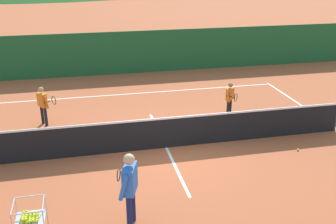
{
  "coord_description": "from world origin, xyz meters",
  "views": [
    {
      "loc": [
        -2.2,
        -10.2,
        5.3
      ],
      "look_at": [
        0.06,
        0.02,
        1.13
      ],
      "focal_mm": 41.78,
      "sensor_mm": 36.0,
      "label": 1
    }
  ],
  "objects_px": {
    "tennis_net": "(166,132)",
    "ball_cart": "(29,217)",
    "instructor": "(130,184)",
    "student_1": "(230,96)",
    "student_0": "(43,102)",
    "tennis_ball_0": "(135,179)",
    "tennis_ball_4": "(298,150)"
  },
  "relations": [
    {
      "from": "tennis_net",
      "to": "tennis_ball_0",
      "type": "distance_m",
      "value": 2.06
    },
    {
      "from": "tennis_net",
      "to": "student_0",
      "type": "height_order",
      "value": "student_0"
    },
    {
      "from": "tennis_ball_0",
      "to": "student_0",
      "type": "bearing_deg",
      "value": 120.41
    },
    {
      "from": "instructor",
      "to": "student_0",
      "type": "distance_m",
      "value": 6.32
    },
    {
      "from": "student_0",
      "to": "instructor",
      "type": "bearing_deg",
      "value": -70.13
    },
    {
      "from": "instructor",
      "to": "tennis_ball_4",
      "type": "bearing_deg",
      "value": 24.07
    },
    {
      "from": "student_1",
      "to": "tennis_net",
      "type": "bearing_deg",
      "value": -144.15
    },
    {
      "from": "student_1",
      "to": "tennis_ball_0",
      "type": "xyz_separation_m",
      "value": [
        -3.9,
        -3.6,
        -0.71
      ]
    },
    {
      "from": "student_1",
      "to": "student_0",
      "type": "bearing_deg",
      "value": 174.58
    },
    {
      "from": "tennis_ball_4",
      "to": "tennis_ball_0",
      "type": "bearing_deg",
      "value": -173.01
    },
    {
      "from": "tennis_ball_0",
      "to": "tennis_ball_4",
      "type": "xyz_separation_m",
      "value": [
        4.9,
        0.6,
        0.0
      ]
    },
    {
      "from": "student_0",
      "to": "tennis_ball_4",
      "type": "bearing_deg",
      "value": -26.06
    },
    {
      "from": "tennis_ball_0",
      "to": "instructor",
      "type": "bearing_deg",
      "value": -100.54
    },
    {
      "from": "student_1",
      "to": "tennis_ball_0",
      "type": "bearing_deg",
      "value": -137.25
    },
    {
      "from": "instructor",
      "to": "tennis_ball_0",
      "type": "xyz_separation_m",
      "value": [
        0.32,
        1.73,
        -0.98
      ]
    },
    {
      "from": "instructor",
      "to": "student_0",
      "type": "xyz_separation_m",
      "value": [
        -2.15,
        5.94,
        -0.21
      ]
    },
    {
      "from": "tennis_ball_4",
      "to": "instructor",
      "type": "bearing_deg",
      "value": -155.93
    },
    {
      "from": "tennis_net",
      "to": "student_0",
      "type": "bearing_deg",
      "value": 144.69
    },
    {
      "from": "student_1",
      "to": "tennis_ball_0",
      "type": "distance_m",
      "value": 5.35
    },
    {
      "from": "instructor",
      "to": "ball_cart",
      "type": "relative_size",
      "value": 1.88
    },
    {
      "from": "student_0",
      "to": "tennis_ball_0",
      "type": "height_order",
      "value": "student_0"
    },
    {
      "from": "instructor",
      "to": "student_0",
      "type": "bearing_deg",
      "value": 109.87
    },
    {
      "from": "instructor",
      "to": "tennis_ball_0",
      "type": "bearing_deg",
      "value": 79.46
    },
    {
      "from": "student_1",
      "to": "ball_cart",
      "type": "relative_size",
      "value": 1.37
    },
    {
      "from": "tennis_net",
      "to": "ball_cart",
      "type": "bearing_deg",
      "value": -135.01
    },
    {
      "from": "tennis_net",
      "to": "ball_cart",
      "type": "xyz_separation_m",
      "value": [
        -3.48,
        -3.48,
        0.09
      ]
    },
    {
      "from": "instructor",
      "to": "ball_cart",
      "type": "bearing_deg",
      "value": -176.63
    },
    {
      "from": "student_1",
      "to": "tennis_ball_4",
      "type": "relative_size",
      "value": 18.12
    },
    {
      "from": "tennis_ball_4",
      "to": "student_0",
      "type": "bearing_deg",
      "value": 153.94
    },
    {
      "from": "tennis_net",
      "to": "tennis_ball_4",
      "type": "relative_size",
      "value": 166.48
    },
    {
      "from": "ball_cart",
      "to": "tennis_ball_0",
      "type": "xyz_separation_m",
      "value": [
        2.31,
        1.85,
        -0.56
      ]
    },
    {
      "from": "instructor",
      "to": "ball_cart",
      "type": "xyz_separation_m",
      "value": [
        -1.99,
        -0.12,
        -0.42
      ]
    }
  ]
}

